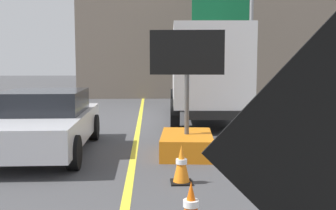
{
  "coord_description": "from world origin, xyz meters",
  "views": [
    {
      "loc": [
        0.35,
        0.88,
        2.03
      ],
      "look_at": [
        0.58,
        5.87,
        1.49
      ],
      "focal_mm": 43.35,
      "sensor_mm": 36.0,
      "label": 1
    }
  ],
  "objects_px": {
    "traffic_cone_near_sign": "(191,207)",
    "traffic_cone_mid_lane": "(181,164)",
    "roadwork_sign": "(330,154)",
    "arrow_board_trailer": "(187,133)",
    "highway_guide_sign": "(234,31)",
    "box_truck": "(205,70)",
    "pickup_car": "(43,122)"
  },
  "relations": [
    {
      "from": "traffic_cone_near_sign",
      "to": "traffic_cone_mid_lane",
      "type": "bearing_deg",
      "value": 88.8
    },
    {
      "from": "roadwork_sign",
      "to": "arrow_board_trailer",
      "type": "bearing_deg",
      "value": 92.59
    },
    {
      "from": "roadwork_sign",
      "to": "highway_guide_sign",
      "type": "bearing_deg",
      "value": 80.34
    },
    {
      "from": "box_truck",
      "to": "highway_guide_sign",
      "type": "relative_size",
      "value": 1.41
    },
    {
      "from": "highway_guide_sign",
      "to": "traffic_cone_mid_lane",
      "type": "height_order",
      "value": "highway_guide_sign"
    },
    {
      "from": "traffic_cone_mid_lane",
      "to": "pickup_car",
      "type": "bearing_deg",
      "value": 139.74
    },
    {
      "from": "roadwork_sign",
      "to": "traffic_cone_mid_lane",
      "type": "height_order",
      "value": "roadwork_sign"
    },
    {
      "from": "highway_guide_sign",
      "to": "box_truck",
      "type": "bearing_deg",
      "value": -113.39
    },
    {
      "from": "arrow_board_trailer",
      "to": "pickup_car",
      "type": "xyz_separation_m",
      "value": [
        -3.18,
        0.34,
        0.22
      ]
    },
    {
      "from": "highway_guide_sign",
      "to": "roadwork_sign",
      "type": "bearing_deg",
      "value": -99.66
    },
    {
      "from": "box_truck",
      "to": "traffic_cone_near_sign",
      "type": "height_order",
      "value": "box_truck"
    },
    {
      "from": "pickup_car",
      "to": "highway_guide_sign",
      "type": "height_order",
      "value": "highway_guide_sign"
    },
    {
      "from": "arrow_board_trailer",
      "to": "highway_guide_sign",
      "type": "bearing_deg",
      "value": 72.76
    },
    {
      "from": "roadwork_sign",
      "to": "pickup_car",
      "type": "bearing_deg",
      "value": 117.39
    },
    {
      "from": "roadwork_sign",
      "to": "highway_guide_sign",
      "type": "relative_size",
      "value": 0.47
    },
    {
      "from": "box_truck",
      "to": "pickup_car",
      "type": "xyz_separation_m",
      "value": [
        -4.31,
        -5.04,
        -1.02
      ]
    },
    {
      "from": "arrow_board_trailer",
      "to": "box_truck",
      "type": "height_order",
      "value": "box_truck"
    },
    {
      "from": "box_truck",
      "to": "traffic_cone_mid_lane",
      "type": "height_order",
      "value": "box_truck"
    },
    {
      "from": "roadwork_sign",
      "to": "pickup_car",
      "type": "xyz_separation_m",
      "value": [
        -3.47,
        6.69,
        -0.77
      ]
    },
    {
      "from": "arrow_board_trailer",
      "to": "traffic_cone_near_sign",
      "type": "bearing_deg",
      "value": -94.51
    },
    {
      "from": "box_truck",
      "to": "traffic_cone_near_sign",
      "type": "distance_m",
      "value": 9.67
    },
    {
      "from": "arrow_board_trailer",
      "to": "pickup_car",
      "type": "height_order",
      "value": "arrow_board_trailer"
    },
    {
      "from": "arrow_board_trailer",
      "to": "highway_guide_sign",
      "type": "height_order",
      "value": "highway_guide_sign"
    },
    {
      "from": "pickup_car",
      "to": "traffic_cone_mid_lane",
      "type": "bearing_deg",
      "value": -40.26
    },
    {
      "from": "highway_guide_sign",
      "to": "pickup_car",
      "type": "bearing_deg",
      "value": -123.36
    },
    {
      "from": "arrow_board_trailer",
      "to": "pickup_car",
      "type": "bearing_deg",
      "value": 173.94
    },
    {
      "from": "highway_guide_sign",
      "to": "traffic_cone_near_sign",
      "type": "height_order",
      "value": "highway_guide_sign"
    },
    {
      "from": "highway_guide_sign",
      "to": "traffic_cone_mid_lane",
      "type": "bearing_deg",
      "value": -105.58
    },
    {
      "from": "box_truck",
      "to": "arrow_board_trailer",
      "type": "bearing_deg",
      "value": -101.91
    },
    {
      "from": "traffic_cone_near_sign",
      "to": "roadwork_sign",
      "type": "bearing_deg",
      "value": -74.99
    },
    {
      "from": "roadwork_sign",
      "to": "traffic_cone_mid_lane",
      "type": "distance_m",
      "value": 4.43
    },
    {
      "from": "box_truck",
      "to": "highway_guide_sign",
      "type": "height_order",
      "value": "highway_guide_sign"
    }
  ]
}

